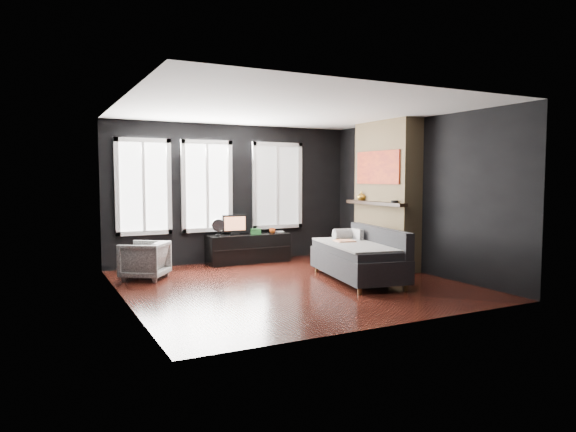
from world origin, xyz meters
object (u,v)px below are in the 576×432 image
sofa (357,254)px  monitor (235,223)px  mantel_vase (361,196)px  media_console (248,248)px  mug (272,230)px  book (276,227)px  armchair (145,258)px

sofa → monitor: monitor is taller
monitor → mantel_vase: size_ratio=2.87×
media_console → monitor: (-0.27, 0.02, 0.50)m
mug → book: bearing=40.6°
monitor → sofa: bearing=-64.1°
media_console → mantel_vase: mantel_vase is taller
book → mantel_vase: 1.86m
sofa → book: bearing=105.8°
armchair → mug: size_ratio=5.67×
media_console → armchair: bearing=-160.3°
sofa → armchair: sofa is taller
sofa → media_console: size_ratio=1.24×
media_console → mantel_vase: 2.43m
book → armchair: bearing=-163.2°
armchair → mantel_vase: (4.00, -0.42, 0.97)m
monitor → armchair: bearing=-157.0°
armchair → mug: (2.65, 0.71, 0.28)m
monitor → book: (0.93, 0.07, -0.12)m
sofa → armchair: 3.49m
mantel_vase → mug: bearing=140.0°
armchair → media_console: (2.15, 0.76, -0.06)m
armchair → book: 2.95m
media_console → book: 0.77m
media_console → book: book is taller
armchair → mantel_vase: bearing=118.3°
monitor → media_console: bearing=-3.2°
media_console → mug: mug is taller
sofa → armchair: (-3.05, 1.69, -0.09)m
mug → mantel_vase: 1.89m
armchair → media_console: 2.28m
monitor → mantel_vase: bearing=-29.0°
media_console → monitor: bearing=176.5°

